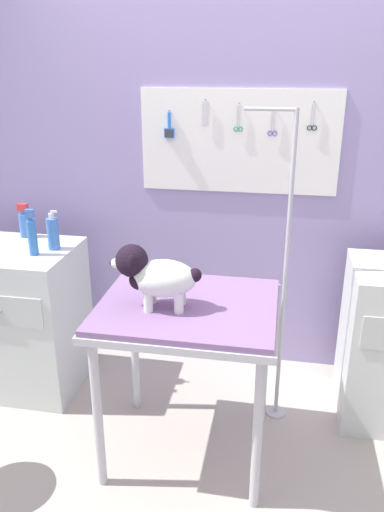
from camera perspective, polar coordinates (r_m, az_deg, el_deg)
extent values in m
cube|color=#AFA499|center=(2.62, -0.09, -25.84)|extent=(4.40, 4.00, 0.04)
cube|color=#9889BC|center=(3.14, 4.18, 7.39)|extent=(4.00, 0.06, 2.30)
cube|color=white|center=(3.04, 5.28, 12.67)|extent=(1.16, 0.02, 0.60)
cylinder|color=gray|center=(3.08, -2.57, 16.05)|extent=(0.01, 0.02, 0.01)
cylinder|color=blue|center=(3.07, -2.59, 15.01)|extent=(0.02, 0.02, 0.09)
cube|color=blue|center=(3.08, -2.57, 13.68)|extent=(0.06, 0.02, 0.06)
cube|color=#333338|center=(3.07, -2.64, 13.64)|extent=(0.05, 0.01, 0.05)
cylinder|color=gray|center=(3.03, 1.54, 17.19)|extent=(0.01, 0.02, 0.01)
cube|color=silver|center=(3.03, 1.49, 15.76)|extent=(0.03, 0.01, 0.13)
cylinder|color=gray|center=(3.01, 5.33, 16.76)|extent=(0.01, 0.02, 0.01)
cube|color=silver|center=(3.01, 5.14, 15.42)|extent=(0.01, 0.00, 0.11)
cube|color=silver|center=(3.01, 5.38, 15.41)|extent=(0.01, 0.00, 0.11)
torus|color=#298F5A|center=(3.02, 4.96, 14.05)|extent=(0.03, 0.01, 0.03)
torus|color=#298F5A|center=(3.01, 5.47, 14.03)|extent=(0.03, 0.01, 0.03)
cylinder|color=gray|center=(3.00, 9.19, 16.19)|extent=(0.01, 0.02, 0.01)
cube|color=silver|center=(3.00, 8.99, 14.85)|extent=(0.01, 0.00, 0.11)
cube|color=silver|center=(3.00, 9.22, 14.84)|extent=(0.01, 0.00, 0.11)
torus|color=#5B418F|center=(3.01, 8.77, 13.48)|extent=(0.03, 0.01, 0.03)
torus|color=#5B418F|center=(3.01, 9.28, 13.45)|extent=(0.03, 0.01, 0.03)
cylinder|color=gray|center=(3.00, 13.57, 16.57)|extent=(0.01, 0.02, 0.01)
cube|color=silver|center=(3.00, 13.34, 15.23)|extent=(0.01, 0.00, 0.11)
cube|color=silver|center=(3.00, 13.58, 15.22)|extent=(0.01, 0.00, 0.11)
torus|color=black|center=(3.00, 13.08, 13.86)|extent=(0.03, 0.01, 0.03)
torus|color=black|center=(3.00, 13.59, 13.82)|extent=(0.03, 0.01, 0.03)
cylinder|color=#B7B7BC|center=(2.44, -10.57, -17.21)|extent=(0.04, 0.04, 0.78)
cylinder|color=#B7B7BC|center=(2.32, 7.37, -19.35)|extent=(0.04, 0.04, 0.78)
cylinder|color=#B7B7BC|center=(2.90, -6.48, -10.23)|extent=(0.04, 0.04, 0.78)
cylinder|color=#B7B7BC|center=(2.80, 8.12, -11.58)|extent=(0.04, 0.04, 0.78)
cube|color=#B7B7BC|center=(2.37, -0.50, -6.29)|extent=(0.84, 0.71, 0.03)
cube|color=slate|center=(2.36, -0.50, -5.61)|extent=(0.82, 0.69, 0.03)
cylinder|color=#B7B7BC|center=(3.08, 9.37, -16.93)|extent=(0.11, 0.11, 0.01)
cylinder|color=#B7B7BC|center=(2.65, 10.43, -2.44)|extent=(0.02, 0.02, 1.69)
cylinder|color=#B7B7BC|center=(2.45, 8.84, 16.01)|extent=(0.24, 0.02, 0.02)
cylinder|color=white|center=(2.26, -4.95, -5.09)|extent=(0.04, 0.04, 0.10)
cylinder|color=white|center=(2.34, -4.56, -4.14)|extent=(0.04, 0.04, 0.10)
cylinder|color=white|center=(2.24, -1.50, -5.26)|extent=(0.04, 0.04, 0.10)
cylinder|color=white|center=(2.32, -1.22, -4.30)|extent=(0.04, 0.04, 0.10)
ellipsoid|color=white|center=(2.25, -3.23, -2.51)|extent=(0.31, 0.21, 0.17)
ellipsoid|color=black|center=(2.27, -5.79, -2.59)|extent=(0.11, 0.14, 0.09)
sphere|color=black|center=(2.25, -6.79, -0.51)|extent=(0.15, 0.15, 0.15)
ellipsoid|color=white|center=(2.27, -8.32, -0.80)|extent=(0.07, 0.06, 0.05)
sphere|color=black|center=(2.27, -9.03, -0.77)|extent=(0.02, 0.02, 0.02)
ellipsoid|color=black|center=(2.18, -6.77, -0.86)|extent=(0.05, 0.04, 0.08)
ellipsoid|color=black|center=(2.30, -6.12, 0.30)|extent=(0.05, 0.04, 0.08)
sphere|color=black|center=(2.23, 0.31, -2.17)|extent=(0.06, 0.06, 0.06)
cube|color=silver|center=(3.27, -19.52, -6.47)|extent=(0.80, 0.56, 0.89)
cylinder|color=#306EBB|center=(2.91, -17.50, 1.94)|extent=(0.05, 0.05, 0.20)
cylinder|color=#306EBB|center=(2.88, -17.74, 3.96)|extent=(0.02, 0.02, 0.02)
cube|color=#3E6EB9|center=(2.87, -17.81, 4.58)|extent=(0.04, 0.03, 0.04)
cylinder|color=#3F73C5|center=(2.97, -15.36, 2.42)|extent=(0.07, 0.07, 0.18)
cylinder|color=silver|center=(2.94, -15.55, 4.37)|extent=(0.03, 0.03, 0.03)
cube|color=silver|center=(2.93, -15.31, 4.83)|extent=(0.04, 0.01, 0.01)
cylinder|color=#3F72C1|center=(3.25, -18.29, 3.30)|extent=(0.07, 0.07, 0.14)
cylinder|color=#3F72C1|center=(3.22, -18.45, 4.67)|extent=(0.03, 0.03, 0.02)
cube|color=red|center=(3.21, -18.52, 5.23)|extent=(0.06, 0.04, 0.04)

